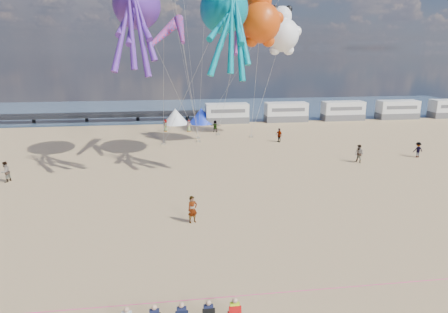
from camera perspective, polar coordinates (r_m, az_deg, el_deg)
ground at (r=24.15m, az=-0.24°, el=-12.68°), size 120.00×120.00×0.00m
water at (r=77.04m, az=-5.63°, el=6.72°), size 120.00×120.00×0.00m
pier at (r=70.63m, az=-28.68°, el=4.97°), size 60.00×3.00×0.50m
motorhome_0 at (r=62.56m, az=0.42°, el=6.20°), size 6.60×2.50×3.00m
motorhome_1 at (r=64.58m, az=8.85°, el=6.31°), size 6.60×2.50×3.00m
motorhome_2 at (r=67.88m, az=16.61°, el=6.29°), size 6.60×2.50×3.00m
motorhome_3 at (r=72.29m, az=23.53°, el=6.17°), size 6.60×2.50×3.00m
tent_white at (r=61.99m, az=-6.95°, el=5.73°), size 4.00×4.00×2.40m
tent_blue at (r=62.17m, az=-3.25°, el=5.84°), size 4.00×4.00×2.40m
rope_line at (r=19.90m, az=1.75°, el=-19.31°), size 34.00×0.03×0.03m
standing_person at (r=26.85m, az=-4.52°, el=-7.54°), size 0.80×0.68×1.86m
beachgoer_0 at (r=56.23m, az=-5.05°, el=4.40°), size 0.67×0.52×1.61m
beachgoer_1 at (r=39.56m, az=-28.77°, el=-1.93°), size 0.85×1.04×1.83m
beachgoer_2 at (r=47.35m, az=25.96°, el=0.88°), size 0.84×0.67×1.65m
beachgoer_3 at (r=50.06m, az=7.87°, el=3.05°), size 1.14×1.29×1.74m
beachgoer_4 at (r=55.62m, az=-1.27°, el=4.35°), size 1.04×0.67×1.64m
beachgoer_6 at (r=56.65m, az=-8.35°, el=4.41°), size 0.68×0.73×1.67m
beachgoer_7 at (r=42.75m, az=18.73°, el=0.37°), size 0.97×1.09×1.88m
sandbag_a at (r=48.52m, az=-8.65°, el=1.71°), size 0.50×0.35×0.22m
sandbag_b at (r=49.68m, az=-3.67°, el=2.17°), size 0.50×0.35×0.22m
sandbag_c at (r=52.35m, az=3.87°, el=2.84°), size 0.50×0.35×0.22m
sandbag_d at (r=53.65m, az=-0.88°, el=3.18°), size 0.50×0.35×0.22m
sandbag_e at (r=51.51m, az=-3.68°, el=2.64°), size 0.50×0.35×0.22m
kite_octopus_teal at (r=40.49m, az=-0.03°, el=20.29°), size 6.19×10.33×11.02m
kite_octopus_purple at (r=40.58m, az=-12.35°, el=20.34°), size 5.72×10.07×10.84m
kite_panda at (r=51.93m, az=8.32°, el=16.81°), size 5.72×5.48×7.03m
kite_teddy_orange at (r=46.19m, az=5.22°, el=18.51°), size 5.56×5.26×7.58m
windsock_left at (r=41.55m, az=-8.61°, el=16.96°), size 3.97×7.54×7.70m
windsock_mid at (r=46.02m, az=1.96°, el=15.95°), size 2.37×5.89×5.82m
windsock_right at (r=39.44m, az=-6.19°, el=17.48°), size 1.13×4.95×4.91m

